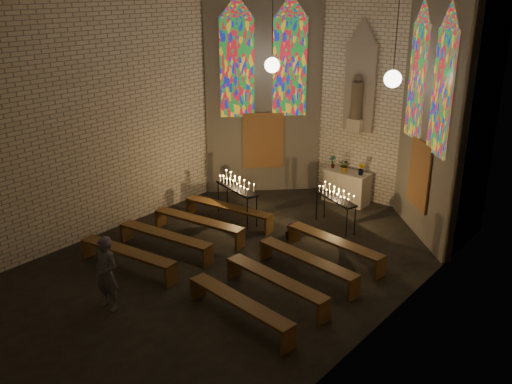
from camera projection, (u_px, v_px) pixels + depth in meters
floor at (229, 266)px, 13.83m from camera, size 12.00×12.00×0.00m
room at (312, 93)px, 14.97m from camera, size 8.22×12.43×7.00m
altar at (346, 187)px, 17.61m from camera, size 1.40×0.60×1.00m
flower_vase_left at (333, 162)px, 17.72m from camera, size 0.22×0.16×0.40m
flower_vase_center at (345, 166)px, 17.32m from camera, size 0.43×0.39×0.42m
flower_vase_right at (361, 169)px, 17.06m from camera, size 0.25×0.22×0.39m
aisle_flower_pot at (290, 231)px, 15.19m from camera, size 0.31×0.31×0.46m
votive_stand_left at (237, 185)px, 16.17m from camera, size 1.69×0.84×1.21m
votive_stand_right at (336, 196)px, 15.67m from camera, size 1.51×0.88×1.09m
pew_left_0 at (228, 209)px, 16.12m from camera, size 2.78×0.71×0.53m
pew_right_0 at (335, 243)px, 14.05m from camera, size 2.78×0.71×0.53m
pew_left_1 at (198, 222)px, 15.25m from camera, size 2.78×0.71×0.53m
pew_right_1 at (307, 261)px, 13.18m from camera, size 2.78×0.71×0.53m
pew_left_2 at (165, 237)px, 14.38m from camera, size 2.78×0.71×0.53m
pew_right_2 at (276, 281)px, 12.30m from camera, size 2.78×0.71×0.53m
pew_left_3 at (127, 254)px, 13.51m from camera, size 2.78×0.71×0.53m
pew_right_3 at (240, 304)px, 11.43m from camera, size 2.78×0.71×0.53m
visitor at (107, 274)px, 11.80m from camera, size 0.63×0.45×1.63m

